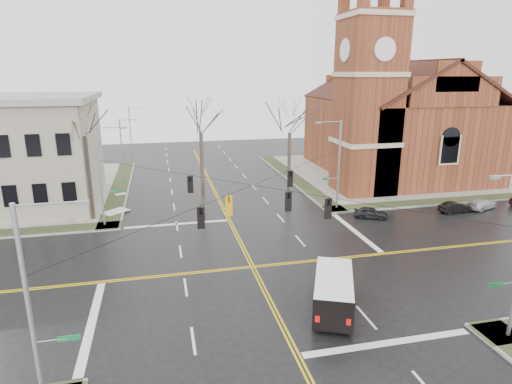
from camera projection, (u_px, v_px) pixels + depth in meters
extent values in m
plane|color=black|center=(253.00, 267.00, 31.28)|extent=(120.00, 120.00, 0.00)
cube|color=gray|center=(388.00, 173.00, 60.08)|extent=(30.00, 30.00, 0.15)
cube|color=#2D361D|center=(294.00, 177.00, 57.10)|extent=(2.00, 30.00, 0.02)
cube|color=#2D361D|center=(452.00, 200.00, 47.11)|extent=(30.00, 2.00, 0.02)
cube|color=#2D361D|center=(119.00, 187.00, 52.30)|extent=(2.00, 30.00, 0.02)
cube|color=gold|center=(251.00, 267.00, 31.25)|extent=(0.12, 100.00, 0.01)
cube|color=gold|center=(254.00, 267.00, 31.30)|extent=(0.12, 100.00, 0.01)
cube|color=gold|center=(253.00, 267.00, 31.17)|extent=(100.00, 0.12, 0.01)
cube|color=gold|center=(252.00, 266.00, 31.39)|extent=(100.00, 0.12, 0.01)
cube|color=silver|center=(388.00, 343.00, 22.50)|extent=(9.50, 0.50, 0.01)
cube|color=silver|center=(177.00, 224.00, 40.06)|extent=(9.50, 0.50, 0.01)
cube|color=silver|center=(92.00, 322.00, 24.33)|extent=(0.50, 9.50, 0.01)
cube|color=silver|center=(355.00, 231.00, 38.22)|extent=(0.50, 9.50, 0.01)
cube|color=brown|center=(367.00, 106.00, 48.17)|extent=(6.00, 6.00, 20.00)
cube|color=beige|center=(373.00, 16.00, 45.60)|extent=(6.30, 6.30, 0.50)
cylinder|color=silver|center=(385.00, 49.00, 43.68)|extent=(2.40, 0.15, 2.40)
cylinder|color=silver|center=(345.00, 50.00, 45.89)|extent=(0.15, 2.40, 2.40)
cube|color=brown|center=(394.00, 137.00, 59.90)|extent=(18.00, 24.00, 10.00)
cube|color=brown|center=(350.00, 168.00, 53.05)|extent=(2.00, 5.00, 4.40)
cube|color=gray|center=(2.00, 155.00, 43.84)|extent=(18.00, 14.00, 11.00)
cylinder|color=gray|center=(339.00, 165.00, 43.28)|extent=(0.20, 0.20, 9.00)
cylinder|color=gray|center=(333.00, 178.00, 43.52)|extent=(1.20, 0.06, 0.06)
cube|color=#116632|center=(326.00, 179.00, 43.37)|extent=(0.90, 0.04, 0.25)
cylinder|color=gray|center=(330.00, 122.00, 41.83)|extent=(2.40, 0.08, 0.08)
cube|color=gray|center=(318.00, 123.00, 41.58)|extent=(0.50, 0.22, 0.15)
cylinder|color=gray|center=(100.00, 177.00, 38.35)|extent=(0.20, 0.20, 9.00)
cylinder|color=gray|center=(108.00, 191.00, 38.84)|extent=(1.20, 0.06, 0.06)
cube|color=#116632|center=(116.00, 191.00, 38.99)|extent=(0.90, 0.04, 0.25)
cylinder|color=gray|center=(109.00, 128.00, 37.41)|extent=(2.40, 0.08, 0.08)
cube|color=gray|center=(124.00, 128.00, 37.68)|extent=(0.50, 0.22, 0.15)
cylinder|color=gray|center=(508.00, 283.00, 21.93)|extent=(1.20, 0.06, 0.06)
cube|color=#116632|center=(496.00, 285.00, 21.78)|extent=(0.90, 0.04, 0.25)
cube|color=gray|center=(495.00, 177.00, 20.00)|extent=(0.50, 0.22, 0.15)
cylinder|color=gray|center=(30.00, 313.00, 16.76)|extent=(0.20, 0.20, 9.00)
cylinder|color=gray|center=(51.00, 340.00, 17.26)|extent=(1.20, 0.06, 0.06)
cube|color=#116632|center=(69.00, 338.00, 17.41)|extent=(0.90, 0.04, 0.25)
cylinder|color=gray|center=(48.00, 204.00, 15.83)|extent=(2.40, 0.08, 0.08)
cube|color=gray|center=(82.00, 203.00, 16.10)|extent=(0.50, 0.22, 0.15)
cylinder|color=black|center=(252.00, 185.00, 29.60)|extent=(23.02, 23.02, 0.03)
cylinder|color=black|center=(252.00, 185.00, 29.60)|extent=(23.02, 23.02, 0.03)
imported|color=black|center=(201.00, 218.00, 25.19)|extent=(0.21, 0.26, 1.30)
imported|color=black|center=(290.00, 179.00, 34.41)|extent=(0.21, 0.26, 1.30)
imported|color=orange|center=(229.00, 206.00, 27.50)|extent=(0.21, 0.26, 1.30)
imported|color=black|center=(190.00, 184.00, 32.70)|extent=(0.21, 0.26, 1.30)
imported|color=black|center=(328.00, 209.00, 26.91)|extent=(0.21, 0.26, 1.30)
imported|color=black|center=(288.00, 202.00, 28.36)|extent=(0.21, 0.26, 1.30)
cylinder|color=gray|center=(122.00, 151.00, 54.13)|extent=(0.16, 0.16, 8.00)
cylinder|color=gray|center=(128.00, 120.00, 53.29)|extent=(2.00, 0.07, 0.07)
cube|color=gray|center=(136.00, 120.00, 53.51)|extent=(0.45, 0.20, 0.13)
cylinder|color=gray|center=(130.00, 131.00, 72.90)|extent=(0.16, 0.16, 8.00)
cylinder|color=gray|center=(135.00, 107.00, 72.05)|extent=(2.00, 0.07, 0.07)
cube|color=gray|center=(141.00, 108.00, 72.28)|extent=(0.45, 0.20, 0.13)
cube|color=white|center=(333.00, 291.00, 25.28)|extent=(4.17, 5.96, 1.78)
cube|color=white|center=(334.00, 277.00, 27.54)|extent=(2.35, 1.72, 1.26)
cube|color=black|center=(334.00, 267.00, 27.73)|extent=(1.83, 0.88, 0.84)
cube|color=black|center=(334.00, 281.00, 25.33)|extent=(3.48, 4.33, 0.58)
cube|color=#B70C0A|center=(317.00, 319.00, 22.80)|extent=(0.26, 0.17, 0.36)
cube|color=#B70C0A|center=(349.00, 322.00, 22.52)|extent=(0.26, 0.17, 0.36)
cube|color=black|center=(333.00, 305.00, 25.53)|extent=(4.24, 6.03, 0.10)
cylinder|color=black|center=(318.00, 288.00, 27.43)|extent=(0.55, 0.80, 0.76)
cylinder|color=black|center=(348.00, 291.00, 27.09)|extent=(0.55, 0.80, 0.76)
cylinder|color=black|center=(315.00, 320.00, 23.95)|extent=(0.55, 0.80, 0.76)
cylinder|color=black|center=(350.00, 323.00, 23.62)|extent=(0.55, 0.80, 0.76)
imported|color=black|center=(371.00, 213.00, 41.63)|extent=(3.45, 2.51, 1.09)
imported|color=black|center=(455.00, 207.00, 43.29)|extent=(3.33, 1.33, 1.08)
imported|color=#BBBABD|center=(482.00, 204.00, 44.41)|extent=(4.11, 2.68, 1.11)
cylinder|color=#352A22|center=(89.00, 178.00, 40.16)|extent=(0.36, 0.36, 7.94)
cylinder|color=#352A22|center=(202.00, 172.00, 42.54)|extent=(0.36, 0.36, 7.93)
cylinder|color=#352A22|center=(289.00, 169.00, 45.03)|extent=(0.36, 0.36, 7.56)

